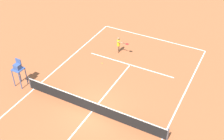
# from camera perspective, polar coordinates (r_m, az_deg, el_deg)

# --- Properties ---
(ground_plane) EXTENTS (60.00, 60.00, 0.00)m
(ground_plane) POSITION_cam_1_polar(r_m,az_deg,el_deg) (20.80, -4.02, -8.20)
(ground_plane) COLOR #AD5933
(court_lines) EXTENTS (10.77, 23.81, 0.01)m
(court_lines) POSITION_cam_1_polar(r_m,az_deg,el_deg) (20.80, -4.02, -8.20)
(court_lines) COLOR white
(court_lines) RESTS_ON ground
(tennis_net) EXTENTS (11.37, 0.10, 1.07)m
(tennis_net) POSITION_cam_1_polar(r_m,az_deg,el_deg) (20.46, -4.08, -7.21)
(tennis_net) COLOR #4C4C51
(tennis_net) RESTS_ON ground
(player_serving) EXTENTS (1.25, 0.54, 1.61)m
(player_serving) POSITION_cam_1_polar(r_m,az_deg,el_deg) (26.31, 1.39, 5.23)
(player_serving) COLOR #9E704C
(player_serving) RESTS_ON ground
(tennis_ball) EXTENTS (0.07, 0.07, 0.07)m
(tennis_ball) POSITION_cam_1_polar(r_m,az_deg,el_deg) (25.33, -1.99, 1.37)
(tennis_ball) COLOR #CCE033
(tennis_ball) RESTS_ON ground
(umpire_chair) EXTENTS (0.80, 0.80, 2.41)m
(umpire_chair) POSITION_cam_1_polar(r_m,az_deg,el_deg) (23.15, -18.23, 0.26)
(umpire_chair) COLOR #38518C
(umpire_chair) RESTS_ON ground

